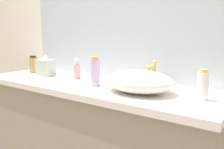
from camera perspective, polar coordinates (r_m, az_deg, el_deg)
The scene contains 9 objects.
bathroom_wall_rear at distance 1.73m, azimuth 4.24°, elevation 12.05°, with size 6.00×0.06×2.60m, color silver.
vanity_counter at distance 1.72m, azimuth -5.20°, elevation -16.99°, with size 1.73×0.55×0.91m.
sink_basin at distance 1.31m, azimuth 6.68°, elevation -1.67°, with size 0.40×0.32×0.12m, color silver.
faucet at distance 1.46m, azimuth 9.93°, elevation 0.71°, with size 0.03×0.14×0.16m.
soap_dispenser at distance 1.73m, azimuth -8.69°, elevation 1.09°, with size 0.05×0.05×0.16m.
lotion_bottle at distance 2.10m, azimuth -18.80°, elevation 2.33°, with size 0.07×0.07×0.15m.
perfume_bottle at distance 1.23m, azimuth 21.41°, elevation -2.59°, with size 0.05×0.05×0.15m.
spray_can at distance 1.46m, azimuth -4.22°, elevation 0.59°, with size 0.06×0.06×0.19m.
tissue_box at distance 1.91m, azimuth -16.00°, elevation 1.85°, with size 0.14×0.14×0.17m.
Camera 1 is at (0.89, -0.75, 1.23)m, focal length 37.13 mm.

